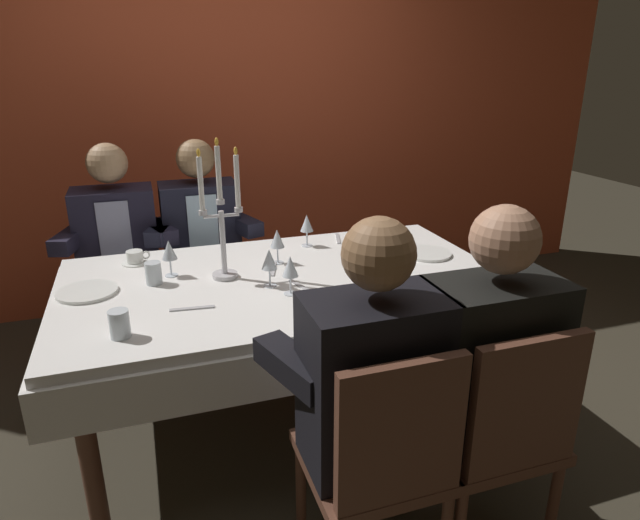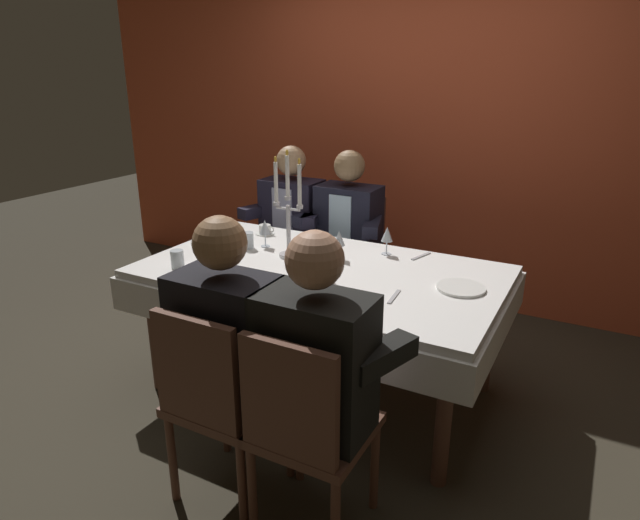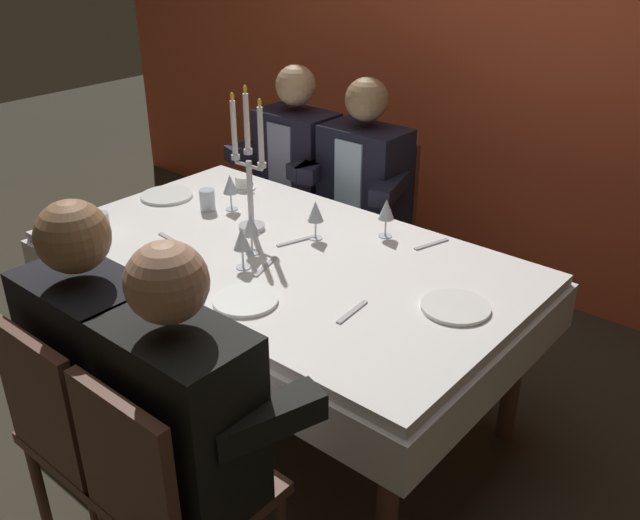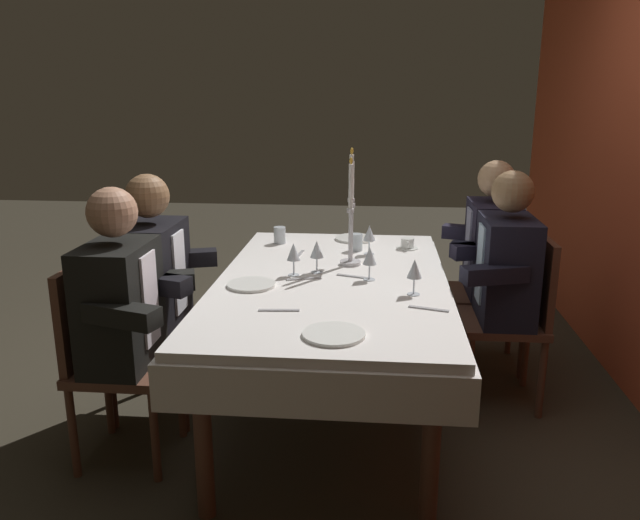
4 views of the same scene
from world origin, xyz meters
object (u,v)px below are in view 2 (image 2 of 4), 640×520
(dining_table, at_px, (321,289))
(wine_glass_2, at_px, (265,228))
(wine_glass_4, at_px, (387,235))
(seated_diner_1, at_px, (349,223))
(wine_glass_0, at_px, (299,257))
(wine_glass_1, at_px, (339,239))
(water_tumbler_0, at_px, (177,259))
(wine_glass_3, at_px, (299,249))
(dinner_plate_0, at_px, (461,288))
(seated_diner_3, at_px, (314,363))
(seated_diner_0, at_px, (293,215))
(coffee_cup_0, at_px, (265,230))
(seated_diner_2, at_px, (225,338))
(water_tumbler_1, at_px, (248,240))
(dinner_plate_2, at_px, (315,296))
(candelabra, at_px, (288,214))
(dinner_plate_1, at_px, (211,241))

(dining_table, height_order, wine_glass_2, wine_glass_2)
(dining_table, xyz_separation_m, wine_glass_4, (0.22, 0.38, 0.24))
(seated_diner_1, bearing_deg, wine_glass_0, -77.84)
(dining_table, xyz_separation_m, wine_glass_1, (0.02, 0.18, 0.23))
(water_tumbler_0, relative_size, seated_diner_1, 0.08)
(seated_diner_1, bearing_deg, wine_glass_3, -79.95)
(wine_glass_4, bearing_deg, wine_glass_1, -135.74)
(dining_table, distance_m, dinner_plate_0, 0.75)
(wine_glass_4, bearing_deg, wine_glass_3, -123.52)
(wine_glass_2, bearing_deg, water_tumbler_0, -111.29)
(seated_diner_1, distance_m, seated_diner_3, 1.91)
(seated_diner_0, xyz_separation_m, seated_diner_1, (0.45, 0.00, 0.00))
(coffee_cup_0, distance_m, seated_diner_2, 1.44)
(dinner_plate_0, height_order, seated_diner_0, seated_diner_0)
(water_tumbler_1, distance_m, seated_diner_3, 1.40)
(dinner_plate_0, relative_size, dinner_plate_2, 1.05)
(water_tumbler_0, distance_m, seated_diner_0, 1.25)
(wine_glass_4, bearing_deg, dinner_plate_2, -94.41)
(dining_table, xyz_separation_m, dinner_plate_2, (0.17, -0.36, 0.13))
(candelabra, bearing_deg, wine_glass_3, -44.47)
(wine_glass_2, bearing_deg, seated_diner_0, 108.54)
(dinner_plate_2, height_order, seated_diner_1, seated_diner_1)
(wine_glass_2, xyz_separation_m, seated_diner_2, (0.51, -1.06, -0.12))
(dinner_plate_0, bearing_deg, water_tumbler_0, -163.40)
(wine_glass_2, relative_size, seated_diner_1, 0.13)
(dinner_plate_2, bearing_deg, seated_diner_2, -103.50)
(wine_glass_1, xyz_separation_m, seated_diner_0, (-0.73, 0.70, -0.12))
(seated_diner_2, bearing_deg, seated_diner_1, 99.47)
(seated_diner_3, bearing_deg, dinner_plate_2, 118.43)
(dinner_plate_1, bearing_deg, dinner_plate_2, -24.49)
(wine_glass_4, relative_size, coffee_cup_0, 1.24)
(candelabra, xyz_separation_m, wine_glass_1, (0.26, 0.10, -0.14))
(dinner_plate_0, height_order, wine_glass_4, wine_glass_4)
(water_tumbler_1, bearing_deg, coffee_cup_0, 103.84)
(candelabra, bearing_deg, dinner_plate_1, 179.72)
(water_tumbler_1, bearing_deg, seated_diner_1, 69.78)
(seated_diner_3, bearing_deg, dinner_plate_1, 142.49)
(dinner_plate_2, bearing_deg, candelabra, 133.03)
(dinner_plate_2, relative_size, wine_glass_1, 1.38)
(dining_table, distance_m, wine_glass_2, 0.55)
(seated_diner_1, bearing_deg, seated_diner_3, -68.34)
(wine_glass_0, distance_m, seated_diner_1, 1.11)
(dining_table, distance_m, wine_glass_4, 0.50)
(seated_diner_0, xyz_separation_m, seated_diner_3, (1.16, -1.77, 0.00))
(seated_diner_2, height_order, seated_diner_3, same)
(wine_glass_1, bearing_deg, water_tumbler_1, -171.74)
(wine_glass_3, height_order, seated_diner_1, seated_diner_1)
(coffee_cup_0, xyz_separation_m, seated_diner_1, (0.36, 0.50, -0.03))
(wine_glass_1, bearing_deg, wine_glass_2, -178.91)
(dinner_plate_2, relative_size, wine_glass_3, 1.38)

